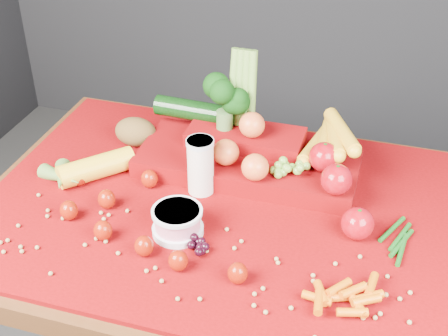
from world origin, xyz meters
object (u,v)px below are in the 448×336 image
(milk_glass, at_px, (200,164))
(yogurt_bowl, at_px, (177,221))
(table, at_px, (222,242))
(produce_mound, at_px, (258,150))

(milk_glass, bearing_deg, yogurt_bowl, -89.42)
(milk_glass, height_order, yogurt_bowl, milk_glass)
(table, height_order, produce_mound, produce_mound)
(table, bearing_deg, milk_glass, 146.36)
(milk_glass, distance_m, produce_mound, 0.16)
(produce_mound, bearing_deg, milk_glass, -130.78)
(yogurt_bowl, distance_m, produce_mound, 0.29)
(table, relative_size, yogurt_bowl, 10.11)
(table, height_order, yogurt_bowl, yogurt_bowl)
(table, relative_size, produce_mound, 1.89)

